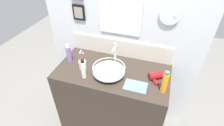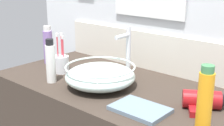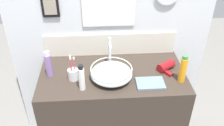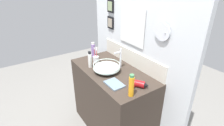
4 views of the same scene
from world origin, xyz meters
The scene contains 10 objects.
vanity_counter centered at (0.00, 0.00, 0.46)m, with size 1.16×0.60×0.92m, color #382D26.
back_panel centered at (0.00, 0.33, 1.26)m, with size 1.73×0.10×2.51m.
glass_bowl_sink centered at (-0.01, -0.07, 0.97)m, with size 0.32×0.32×0.10m.
faucet centered at (-0.01, 0.12, 1.06)m, with size 0.02×0.11×0.25m.
hair_drier centered at (0.45, 0.03, 0.95)m, with size 0.19×0.19×0.07m.
toothbrush_cup centered at (-0.31, -0.05, 0.97)m, with size 0.08×0.08×0.21m.
lotion_bottle centered at (0.52, -0.13, 1.03)m, with size 0.05×0.05×0.23m.
spray_bottle centered at (-0.49, 0.01, 1.02)m, with size 0.05×0.05×0.22m.
soap_dispenser centered at (-0.23, -0.18, 1.02)m, with size 0.05×0.05×0.21m.
hand_towel centered at (0.27, -0.16, 0.93)m, with size 0.21×0.15×0.02m, color slate.
Camera 4 is at (1.55, -1.04, 1.92)m, focal length 28.00 mm.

